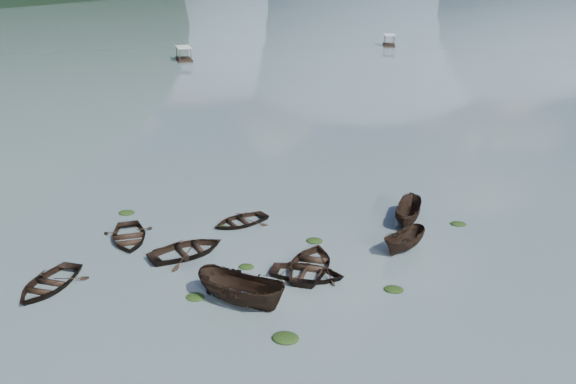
% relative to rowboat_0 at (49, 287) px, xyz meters
% --- Properties ---
extents(ground_plane, '(2400.00, 2400.00, 0.00)m').
position_rel_rowboat_0_xyz_m(ground_plane, '(10.57, -0.76, 0.00)').
color(ground_plane, '#4D5D61').
extents(rowboat_0, '(3.38, 4.51, 0.89)m').
position_rel_rowboat_0_xyz_m(rowboat_0, '(0.00, 0.00, 0.00)').
color(rowboat_0, black).
rests_on(rowboat_0, ground).
extents(rowboat_1, '(5.52, 5.51, 0.94)m').
position_rel_rowboat_0_xyz_m(rowboat_1, '(5.77, 5.05, 0.00)').
color(rowboat_1, black).
rests_on(rowboat_1, ground).
extents(rowboat_2, '(5.32, 3.28, 1.93)m').
position_rel_rowboat_0_xyz_m(rowboat_2, '(10.42, 0.50, 0.00)').
color(rowboat_2, black).
rests_on(rowboat_2, ground).
extents(rowboat_3, '(3.55, 4.82, 0.97)m').
position_rel_rowboat_0_xyz_m(rowboat_3, '(13.23, 4.81, 0.00)').
color(rowboat_3, black).
rests_on(rowboat_3, ground).
extents(rowboat_4, '(4.22, 3.11, 0.85)m').
position_rel_rowboat_0_xyz_m(rowboat_4, '(13.18, 3.82, 0.00)').
color(rowboat_4, black).
rests_on(rowboat_4, ground).
extents(rowboat_5, '(3.17, 3.92, 1.45)m').
position_rel_rowboat_0_xyz_m(rowboat_5, '(18.31, 8.29, 0.00)').
color(rowboat_5, black).
rests_on(rowboat_5, ground).
extents(rowboat_6, '(4.84, 5.35, 0.91)m').
position_rel_rowboat_0_xyz_m(rowboat_6, '(1.52, 6.12, 0.00)').
color(rowboat_6, black).
rests_on(rowboat_6, ground).
extents(rowboat_7, '(4.66, 4.71, 0.80)m').
position_rel_rowboat_0_xyz_m(rowboat_7, '(7.61, 9.95, 0.00)').
color(rowboat_7, black).
rests_on(rowboat_7, ground).
extents(rowboat_8, '(2.12, 4.30, 1.59)m').
position_rel_rowboat_0_xyz_m(rowboat_8, '(18.44, 12.54, 0.00)').
color(rowboat_8, black).
rests_on(rowboat_8, ground).
extents(weed_clump_0, '(0.99, 0.81, 0.22)m').
position_rel_rowboat_0_xyz_m(weed_clump_0, '(7.94, 0.58, 0.00)').
color(weed_clump_0, black).
rests_on(weed_clump_0, ground).
extents(weed_clump_1, '(0.89, 0.71, 0.20)m').
position_rel_rowboat_0_xyz_m(weed_clump_1, '(9.63, 4.22, 0.00)').
color(weed_clump_1, black).
rests_on(weed_clump_1, ground).
extents(weed_clump_2, '(1.23, 0.98, 0.27)m').
position_rel_rowboat_0_xyz_m(weed_clump_2, '(13.17, -1.91, 0.00)').
color(weed_clump_2, black).
rests_on(weed_clump_2, ground).
extents(weed_clump_3, '(1.02, 0.86, 0.23)m').
position_rel_rowboat_0_xyz_m(weed_clump_3, '(12.86, 8.29, 0.00)').
color(weed_clump_3, black).
rests_on(weed_clump_3, ground).
extents(weed_clump_4, '(1.03, 0.82, 0.21)m').
position_rel_rowboat_0_xyz_m(weed_clump_4, '(17.84, 3.40, 0.00)').
color(weed_clump_4, black).
rests_on(weed_clump_4, ground).
extents(weed_clump_5, '(1.13, 0.91, 0.24)m').
position_rel_rowboat_0_xyz_m(weed_clump_5, '(-0.61, 10.03, 0.00)').
color(weed_clump_5, black).
rests_on(weed_clump_5, ground).
extents(weed_clump_6, '(0.86, 0.72, 0.18)m').
position_rel_rowboat_0_xyz_m(weed_clump_6, '(6.53, 9.09, 0.00)').
color(weed_clump_6, black).
rests_on(weed_clump_6, ground).
extents(weed_clump_7, '(1.02, 0.82, 0.22)m').
position_rel_rowboat_0_xyz_m(weed_clump_7, '(21.79, 12.72, 0.00)').
color(weed_clump_7, black).
rests_on(weed_clump_7, ground).
extents(pontoon_left, '(5.50, 7.08, 2.52)m').
position_rel_rowboat_0_xyz_m(pontoon_left, '(-25.39, 83.82, 0.00)').
color(pontoon_left, black).
rests_on(pontoon_left, ground).
extents(pontoon_centre, '(3.22, 6.71, 2.50)m').
position_rel_rowboat_0_xyz_m(pontoon_centre, '(13.42, 117.99, 0.00)').
color(pontoon_centre, black).
rests_on(pontoon_centre, ground).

